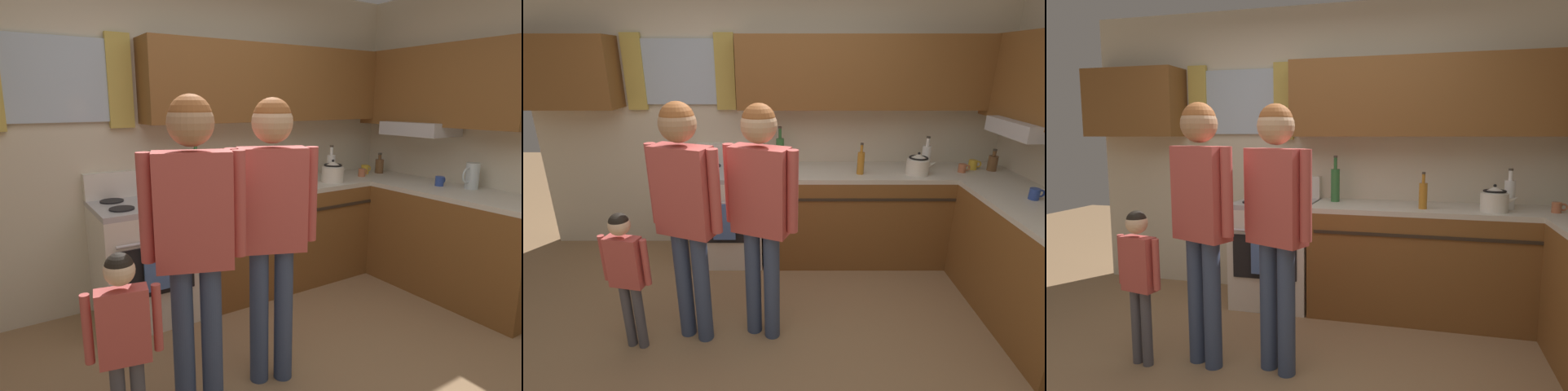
% 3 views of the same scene
% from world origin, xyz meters
% --- Properties ---
extents(back_wall_unit, '(4.60, 0.42, 2.60)m').
position_xyz_m(back_wall_unit, '(0.09, 1.82, 1.48)').
color(back_wall_unit, beige).
rests_on(back_wall_unit, ground).
extents(kitchen_counter_run, '(2.32, 2.01, 0.90)m').
position_xyz_m(kitchen_counter_run, '(1.46, 1.16, 0.45)').
color(kitchen_counter_run, brown).
rests_on(kitchen_counter_run, ground).
extents(stove_oven, '(0.66, 0.67, 1.10)m').
position_xyz_m(stove_oven, '(-0.37, 1.54, 0.47)').
color(stove_oven, silver).
rests_on(stove_oven, ground).
extents(bottle_squat_brown, '(0.08, 0.08, 0.21)m').
position_xyz_m(bottle_squat_brown, '(2.11, 1.53, 0.98)').
color(bottle_squat_brown, brown).
rests_on(bottle_squat_brown, kitchen_counter_run).
extents(bottle_oil_amber, '(0.06, 0.06, 0.29)m').
position_xyz_m(bottle_oil_amber, '(0.86, 1.42, 1.01)').
color(bottle_oil_amber, '#B27223').
rests_on(bottle_oil_amber, kitchen_counter_run).
extents(bottle_wine_green, '(0.08, 0.08, 0.39)m').
position_xyz_m(bottle_wine_green, '(0.13, 1.64, 1.05)').
color(bottle_wine_green, '#2D6633').
rests_on(bottle_wine_green, kitchen_counter_run).
extents(bottle_milk_white, '(0.08, 0.08, 0.31)m').
position_xyz_m(bottle_milk_white, '(1.50, 1.58, 1.02)').
color(bottle_milk_white, white).
rests_on(bottle_milk_white, kitchen_counter_run).
extents(mug_mustard_yellow, '(0.12, 0.08, 0.09)m').
position_xyz_m(mug_mustard_yellow, '(1.96, 1.58, 0.95)').
color(mug_mustard_yellow, gold).
rests_on(mug_mustard_yellow, kitchen_counter_run).
extents(mug_cobalt_blue, '(0.11, 0.07, 0.08)m').
position_xyz_m(mug_cobalt_blue, '(2.04, 0.76, 0.94)').
color(mug_cobalt_blue, '#2D479E').
rests_on(mug_cobalt_blue, kitchen_counter_run).
extents(cup_terracotta, '(0.11, 0.07, 0.08)m').
position_xyz_m(cup_terracotta, '(1.82, 1.48, 0.94)').
color(cup_terracotta, '#B76642').
rests_on(cup_terracotta, kitchen_counter_run).
extents(stovetop_kettle, '(0.27, 0.20, 0.21)m').
position_xyz_m(stovetop_kettle, '(1.37, 1.41, 1.00)').
color(stovetop_kettle, silver).
rests_on(stovetop_kettle, kitchen_counter_run).
extents(water_pitcher, '(0.19, 0.11, 0.22)m').
position_xyz_m(water_pitcher, '(2.14, 0.54, 1.01)').
color(water_pitcher, silver).
rests_on(water_pitcher, kitchen_counter_run).
extents(adult_holding_child, '(0.49, 0.28, 1.66)m').
position_xyz_m(adult_holding_child, '(-0.47, 0.35, 1.05)').
color(adult_holding_child, '#38476B').
rests_on(adult_holding_child, ground).
extents(adult_in_plaid, '(0.48, 0.29, 1.65)m').
position_xyz_m(adult_in_plaid, '(0.01, 0.38, 1.04)').
color(adult_in_plaid, '#38476B').
rests_on(adult_in_plaid, ground).
extents(small_child, '(0.33, 0.14, 1.00)m').
position_xyz_m(small_child, '(-0.86, 0.25, 0.63)').
color(small_child, '#4C4C56').
rests_on(small_child, ground).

